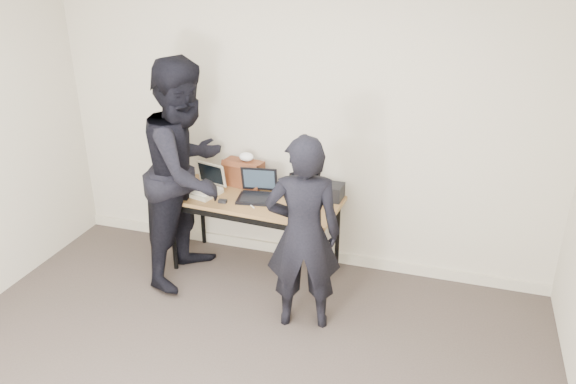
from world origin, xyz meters
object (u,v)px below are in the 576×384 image
at_px(equipment_box, 330,191).
at_px(laptop_right, 309,191).
at_px(laptop_center, 257,192).
at_px(person_observer, 187,172).
at_px(laptop_beige, 204,187).
at_px(leather_satchel, 244,173).
at_px(desk, 254,204).
at_px(person_typist, 303,235).

bearing_deg(equipment_box, laptop_right, -173.09).
bearing_deg(equipment_box, laptop_center, -164.34).
relative_size(laptop_right, person_observer, 0.22).
height_order(laptop_beige, laptop_right, laptop_beige).
height_order(leather_satchel, person_observer, person_observer).
distance_m(desk, laptop_right, 0.49).
height_order(desk, laptop_beige, laptop_beige).
bearing_deg(person_typist, equipment_box, -105.24).
xyz_separation_m(leather_satchel, equipment_box, (0.81, -0.04, -0.06)).
bearing_deg(laptop_right, laptop_beige, 147.98).
distance_m(desk, equipment_box, 0.67).
relative_size(laptop_beige, laptop_right, 0.86).
distance_m(equipment_box, person_observer, 1.23).
distance_m(desk, laptop_center, 0.12).
height_order(laptop_right, leather_satchel, leather_satchel).
bearing_deg(laptop_right, person_typist, -120.90).
height_order(laptop_beige, person_observer, person_observer).
bearing_deg(laptop_center, equipment_box, 6.79).
xyz_separation_m(leather_satchel, person_observer, (-0.34, -0.42, 0.13)).
height_order(laptop_right, person_observer, person_observer).
bearing_deg(person_observer, laptop_right, -63.42).
relative_size(desk, equipment_box, 6.77).
xyz_separation_m(laptop_right, equipment_box, (0.18, 0.02, 0.01)).
bearing_deg(person_typist, laptop_center, -61.84).
bearing_deg(laptop_beige, laptop_right, 26.80).
distance_m(laptop_right, person_observer, 1.06).
bearing_deg(leather_satchel, equipment_box, 5.92).
distance_m(desk, leather_satchel, 0.34).
xyz_separation_m(laptop_center, person_typist, (0.60, -0.64, 0.00)).
bearing_deg(desk, leather_satchel, 132.15).
bearing_deg(laptop_center, person_observer, -166.90).
distance_m(laptop_beige, laptop_right, 0.93).
xyz_separation_m(desk, person_typist, (0.63, -0.62, 0.12)).
xyz_separation_m(desk, equipment_box, (0.63, 0.19, 0.12)).
relative_size(laptop_beige, leather_satchel, 0.97).
relative_size(laptop_right, leather_satchel, 1.14).
height_order(leather_satchel, equipment_box, leather_satchel).
height_order(laptop_center, laptop_right, laptop_center).
distance_m(laptop_center, person_observer, 0.62).
distance_m(laptop_center, leather_satchel, 0.30).
bearing_deg(laptop_right, leather_satchel, 131.36).
height_order(laptop_beige, equipment_box, laptop_beige).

